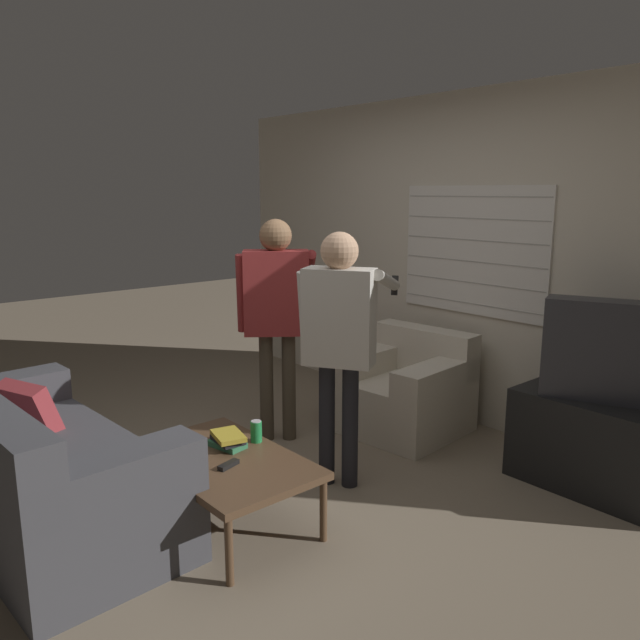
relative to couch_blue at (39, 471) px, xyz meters
name	(u,v)px	position (x,y,z in m)	size (l,w,h in m)	color
ground_plane	(246,486)	(0.35, 1.10, -0.32)	(16.00, 16.00, 0.00)	#7F705B
wall_back	(456,259)	(0.36, 3.13, 0.96)	(5.20, 0.08, 2.55)	beige
couch_blue	(39,471)	(0.00, 0.00, 0.00)	(1.90, 0.95, 0.83)	#424247
armchair_beige	(404,390)	(0.33, 2.59, -0.01)	(0.94, 0.89, 0.75)	beige
coffee_table	(224,463)	(0.64, 0.78, 0.03)	(1.06, 0.66, 0.39)	brown
tv_stand	(595,444)	(1.77, 2.71, -0.03)	(0.96, 0.48, 0.58)	black
tv	(604,350)	(1.77, 2.71, 0.56)	(0.71, 0.44, 0.60)	#2D2D33
person_left_standing	(277,302)	(-0.14, 1.73, 0.71)	(0.52, 0.80, 1.62)	#4C4233
person_right_standing	(340,328)	(0.69, 1.58, 0.68)	(0.52, 0.81, 1.58)	black
book_stack	(228,440)	(0.53, 0.87, 0.11)	(0.25, 0.20, 0.08)	#33754C
soda_can	(256,431)	(0.57, 1.04, 0.13)	(0.07, 0.07, 0.13)	#238E47
spare_remote	(229,465)	(0.76, 0.73, 0.08)	(0.07, 0.14, 0.02)	black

